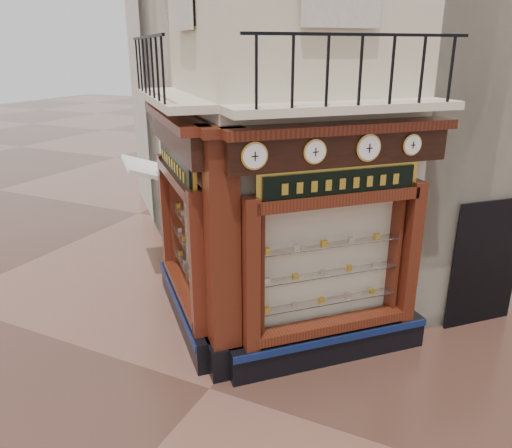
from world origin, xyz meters
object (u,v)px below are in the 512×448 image
Objects in this scene: clock_a at (254,156)px; clock_c at (368,148)px; corner_pilaster at (223,262)px; clock_b at (315,152)px; signboard_right at (340,183)px; signboard_left at (176,164)px; clock_d at (412,145)px; awning at (156,271)px.

clock_c reaches higher than clock_a.
corner_pilaster reaches higher than clock_b.
corner_pilaster is 2.12m from signboard_right.
corner_pilaster reaches higher than signboard_right.
corner_pilaster is 9.88× the size of clock_c.
clock_a reaches higher than signboard_right.
clock_a is at bearing -175.45° from signboard_right.
signboard_left is at bearing 135.00° from signboard_right.
clock_d reaches higher than signboard_left.
clock_a is 0.20× the size of signboard_right.
signboard_right is (0.90, 1.06, -0.52)m from clock_a.
clock_a is at bearing -169.62° from awning.
signboard_right is at bearing -135.00° from signboard_left.
clock_c is at bearing 0.00° from clock_b.
corner_pilaster is at bearing -169.75° from signboard_left.
clock_a is at bearing -162.74° from signboard_left.
corner_pilaster reaches higher than clock_d.
signboard_left is 2.92m from signboard_right.
clock_a is 1.18× the size of clock_d.
clock_a is 0.23× the size of awning.
clock_c is at bearing -131.86° from signboard_left.
clock_d is 6.81m from awning.
signboard_right is at bearing -10.25° from corner_pilaster.
signboard_left is 1.07× the size of signboard_right.
awning is 5.97m from signboard_right.
clock_b is (1.19, 0.58, 1.67)m from corner_pilaster.
signboard_right is (4.83, -1.65, 3.10)m from awning.
clock_c reaches higher than awning.
corner_pilaster is at bearing 161.19° from clock_b.
clock_c is 1.24× the size of clock_d.
corner_pilaster is 2.07× the size of signboard_right.
clock_d is 3.89m from signboard_left.
clock_d is at bearing -144.40° from awning.
signboard_right is (-0.33, -0.18, -0.52)m from clock_c.
clock_b is at bearing -167.44° from signboard_right.
clock_b is at bearing 0.00° from clock_a.
clock_d is (1.77, 1.77, -0.00)m from clock_a.
clock_c reaches higher than signboard_left.
clock_d is at bearing -8.49° from corner_pilaster.
clock_a reaches higher than signboard_left.
signboard_left is (-2.02, 1.06, -0.52)m from clock_a.
clock_a is at bearing -180.00° from clock_d.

